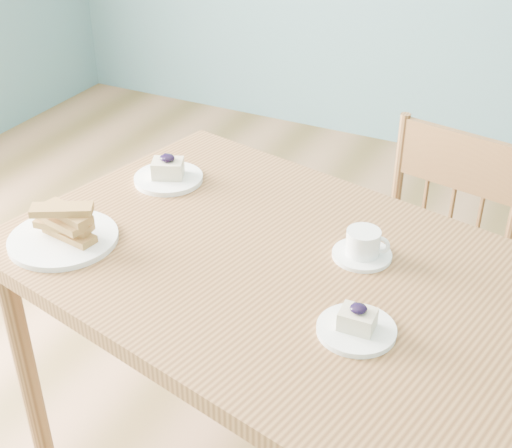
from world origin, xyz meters
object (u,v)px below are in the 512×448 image
dining_table (316,307)px  cheesecake_plate_far (168,174)px  coffee_cup (363,246)px  biscotti_plate (62,230)px  cheesecake_plate_near (357,325)px  dining_chair (424,278)px

dining_table → cheesecake_plate_far: (-0.53, 0.23, 0.10)m
dining_table → coffee_cup: size_ratio=11.80×
cheesecake_plate_far → biscotti_plate: (-0.06, -0.36, 0.01)m
cheesecake_plate_far → cheesecake_plate_near: bearing=-28.7°
coffee_cup → dining_chair: bearing=73.7°
cheesecake_plate_near → coffee_cup: size_ratio=1.16×
biscotti_plate → cheesecake_plate_far: bearing=81.1°
dining_chair → cheesecake_plate_near: dining_chair is taller
biscotti_plate → cheesecake_plate_near: bearing=0.0°
cheesecake_plate_near → biscotti_plate: (-0.72, -0.00, 0.01)m
cheesecake_plate_near → cheesecake_plate_far: cheesecake_plate_far is taller
dining_table → biscotti_plate: size_ratio=6.27×
cheesecake_plate_near → coffee_cup: coffee_cup is taller
dining_chair → cheesecake_plate_far: bearing=-141.5°
cheesecake_plate_near → cheesecake_plate_far: bearing=151.3°
cheesecake_plate_far → dining_chair: bearing=27.4°
dining_chair → cheesecake_plate_far: dining_chair is taller
coffee_cup → biscotti_plate: 0.69m
cheesecake_plate_far → coffee_cup: (0.58, -0.11, 0.01)m
dining_table → cheesecake_plate_far: bearing=168.5°
coffee_cup → dining_table: bearing=-123.7°
dining_table → coffee_cup: coffee_cup is taller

